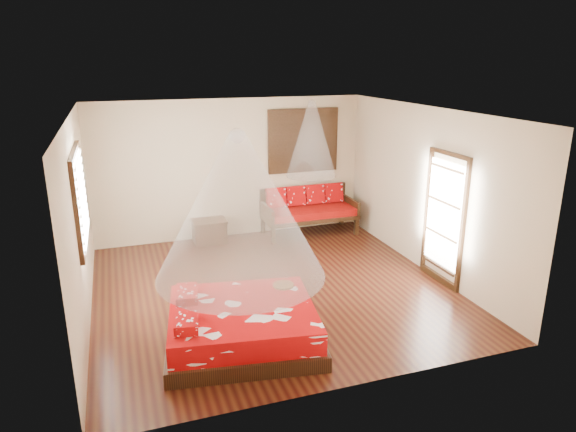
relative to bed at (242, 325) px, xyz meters
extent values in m
cube|color=#33110B|center=(0.86, 1.44, -0.26)|extent=(5.50, 5.50, 0.02)
cube|color=white|center=(0.86, 1.44, 2.56)|extent=(5.50, 5.50, 0.02)
cube|color=beige|center=(-1.90, 1.44, 1.15)|extent=(0.02, 5.50, 2.80)
cube|color=beige|center=(3.62, 1.44, 1.15)|extent=(0.02, 5.50, 2.80)
cube|color=beige|center=(0.86, 4.20, 1.15)|extent=(5.50, 0.02, 2.80)
cube|color=beige|center=(0.86, -1.32, 1.15)|extent=(5.50, 0.02, 2.80)
cube|color=black|center=(0.02, 0.00, -0.15)|extent=(2.18, 2.02, 0.20)
cube|color=#AE0507|center=(0.02, 0.00, 0.10)|extent=(2.06, 1.91, 0.30)
cube|color=#AE0507|center=(-0.73, -0.26, 0.31)|extent=(0.35, 0.54, 0.13)
cube|color=#AE0507|center=(-0.62, 0.47, 0.31)|extent=(0.35, 0.54, 0.13)
cube|color=black|center=(1.48, 3.37, -0.04)|extent=(0.08, 0.08, 0.42)
cube|color=black|center=(3.30, 3.37, -0.04)|extent=(0.08, 0.08, 0.42)
cube|color=black|center=(1.48, 4.11, -0.04)|extent=(0.08, 0.08, 0.42)
cube|color=black|center=(3.30, 4.11, -0.04)|extent=(0.08, 0.08, 0.42)
cube|color=black|center=(2.39, 3.74, 0.13)|extent=(1.94, 0.86, 0.08)
cube|color=#900705|center=(2.39, 3.74, 0.24)|extent=(1.88, 0.80, 0.14)
cube|color=black|center=(2.39, 4.13, 0.42)|extent=(1.94, 0.06, 0.55)
cube|color=black|center=(1.46, 3.74, 0.29)|extent=(0.06, 0.86, 0.30)
cube|color=black|center=(3.32, 3.74, 0.29)|extent=(0.06, 0.86, 0.30)
cube|color=#AE0507|center=(1.74, 4.01, 0.51)|extent=(0.41, 0.20, 0.42)
cube|color=#AE0507|center=(2.17, 4.01, 0.51)|extent=(0.41, 0.20, 0.42)
cube|color=#AE0507|center=(2.60, 4.01, 0.51)|extent=(0.41, 0.20, 0.42)
cube|color=#AE0507|center=(3.03, 4.01, 0.51)|extent=(0.41, 0.20, 0.42)
cube|color=black|center=(0.30, 3.89, -0.04)|extent=(0.64, 0.46, 0.42)
cube|color=black|center=(0.30, 3.89, 0.19)|extent=(0.68, 0.50, 0.05)
cube|color=black|center=(2.39, 4.16, 1.65)|extent=(1.52, 0.06, 1.32)
cube|color=black|center=(2.39, 4.15, 1.65)|extent=(1.35, 0.04, 1.10)
cube|color=black|center=(-1.86, 1.64, 1.45)|extent=(0.08, 1.74, 1.34)
cube|color=white|center=(-1.82, 1.64, 1.45)|extent=(0.04, 1.54, 1.10)
cube|color=black|center=(3.58, 0.84, 0.80)|extent=(0.08, 1.02, 2.16)
cube|color=white|center=(3.56, 0.84, 0.90)|extent=(0.03, 0.82, 1.70)
cylinder|color=brown|center=(0.71, 0.43, 0.26)|extent=(0.29, 0.29, 0.03)
cone|color=white|center=(0.02, 0.00, 1.60)|extent=(2.11, 2.11, 1.80)
cone|color=white|center=(2.39, 3.69, 1.75)|extent=(1.01, 1.01, 1.50)
camera|label=1|loc=(-1.34, -5.79, 3.32)|focal=32.00mm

